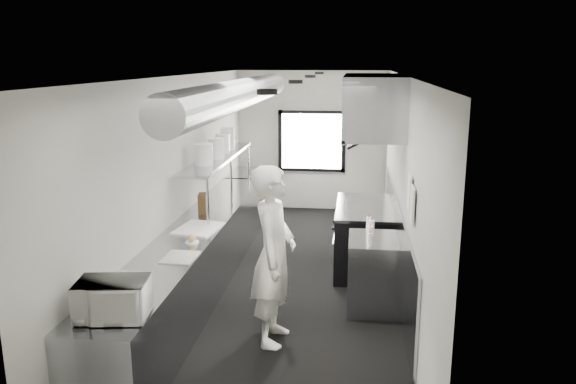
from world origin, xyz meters
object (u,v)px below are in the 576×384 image
(deli_tub_b, at_px, (122,277))
(line_cook, at_px, (274,256))
(exhaust_hood, at_px, (373,105))
(plate_stack_a, at_px, (204,154))
(squeeze_bottle_b, at_px, (370,234))
(knife_block, at_px, (203,203))
(squeeze_bottle_e, at_px, (369,224))
(deli_tub_a, at_px, (128,280))
(pass_shelf, at_px, (218,159))
(squeeze_bottle_a, at_px, (370,240))
(bottle_station, at_px, (375,274))
(plate_stack_d, at_px, (228,139))
(plate_stack_b, at_px, (216,148))
(small_plate, at_px, (192,242))
(squeeze_bottle_c, at_px, (370,232))
(far_work_table, at_px, (249,194))
(range, at_px, (364,237))
(prep_counter, at_px, (196,260))
(microwave, at_px, (113,299))
(cutting_board, at_px, (198,228))
(squeeze_bottle_d, at_px, (372,228))
(plate_stack_c, at_px, (223,144))

(deli_tub_b, bearing_deg, line_cook, 26.93)
(exhaust_hood, bearing_deg, deli_tub_b, -128.64)
(plate_stack_a, distance_m, squeeze_bottle_b, 2.66)
(knife_block, distance_m, squeeze_bottle_e, 2.38)
(deli_tub_a, distance_m, plate_stack_a, 2.84)
(pass_shelf, bearing_deg, squeeze_bottle_a, -41.61)
(bottle_station, distance_m, deli_tub_b, 3.03)
(plate_stack_d, bearing_deg, deli_tub_a, -90.82)
(plate_stack_b, bearing_deg, knife_block, -96.80)
(small_plate, distance_m, plate_stack_d, 2.90)
(squeeze_bottle_c, bearing_deg, squeeze_bottle_e, 92.57)
(far_work_table, distance_m, deli_tub_a, 5.67)
(range, relative_size, bottle_station, 1.78)
(prep_counter, relative_size, knife_block, 22.48)
(small_plate, height_order, squeeze_bottle_c, squeeze_bottle_c)
(line_cook, bearing_deg, microwave, 144.98)
(cutting_board, bearing_deg, squeeze_bottle_c, -2.72)
(cutting_board, height_order, plate_stack_a, plate_stack_a)
(deli_tub_a, bearing_deg, range, 53.95)
(deli_tub_b, xyz_separation_m, squeeze_bottle_e, (2.41, 1.98, 0.04))
(far_work_table, distance_m, small_plate, 4.34)
(far_work_table, xyz_separation_m, squeeze_bottle_c, (2.23, -3.88, 0.53))
(squeeze_bottle_c, bearing_deg, range, 91.73)
(squeeze_bottle_a, bearing_deg, deli_tub_b, -150.84)
(deli_tub_b, bearing_deg, squeeze_bottle_b, 32.06)
(squeeze_bottle_d, distance_m, squeeze_bottle_e, 0.22)
(range, relative_size, plate_stack_c, 5.15)
(pass_shelf, distance_m, squeeze_bottle_c, 2.88)
(line_cook, relative_size, plate_stack_a, 6.51)
(line_cook, distance_m, squeeze_bottle_d, 1.50)
(squeeze_bottle_b, bearing_deg, squeeze_bottle_e, 90.55)
(squeeze_bottle_b, height_order, squeeze_bottle_c, squeeze_bottle_b)
(cutting_board, relative_size, squeeze_bottle_e, 3.64)
(microwave, height_order, squeeze_bottle_d, microwave)
(bottle_station, relative_size, squeeze_bottle_c, 5.63)
(squeeze_bottle_c, bearing_deg, microwave, -131.90)
(exhaust_hood, relative_size, microwave, 4.07)
(squeeze_bottle_b, xyz_separation_m, squeeze_bottle_e, (-0.00, 0.46, -0.01))
(prep_counter, height_order, bottle_station, same)
(small_plate, xyz_separation_m, squeeze_bottle_e, (2.08, 0.74, 0.08))
(pass_shelf, bearing_deg, plate_stack_a, -92.51)
(range, xyz_separation_m, small_plate, (-2.05, -1.82, 0.44))
(line_cook, height_order, plate_stack_b, line_cook)
(plate_stack_c, relative_size, squeeze_bottle_c, 1.94)
(prep_counter, distance_m, plate_stack_c, 2.20)
(prep_counter, bearing_deg, far_work_table, 90.00)
(plate_stack_a, relative_size, squeeze_bottle_a, 1.85)
(microwave, bearing_deg, small_plate, 79.24)
(plate_stack_c, bearing_deg, bottle_station, -40.48)
(microwave, bearing_deg, bottle_station, 38.79)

